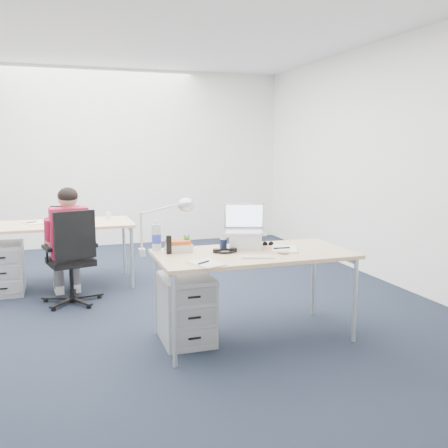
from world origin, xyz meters
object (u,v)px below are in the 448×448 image
object	(u,v)px
book_stack	(178,246)
far_cup	(108,216)
headphones	(225,250)
bear_figurine	(187,243)
can_koozie	(223,244)
seated_person	(68,244)
office_chair	(72,277)
cordless_phone	(169,245)
computer_mouse	(283,251)
drawer_pedestal_far	(4,269)
desk_far	(60,227)
dark_laptop	(64,216)
wireless_keyboard	(257,257)
water_bottle	(156,235)
desk_near	(254,258)
sunglasses	(268,244)
drawer_pedestal_near	(186,309)
silver_laptop	(245,227)
desk_lamp	(159,226)

from	to	relation	value
book_stack	far_cup	world-z (taller)	book_stack
book_stack	headphones	bearing A→B (deg)	-24.71
bear_figurine	can_koozie	bearing A→B (deg)	-8.59
seated_person	office_chair	bearing A→B (deg)	-89.62
headphones	cordless_phone	world-z (taller)	cordless_phone
computer_mouse	can_koozie	xyz separation A→B (m)	(-0.41, 0.31, 0.03)
drawer_pedestal_far	computer_mouse	world-z (taller)	computer_mouse
desk_far	dark_laptop	xyz separation A→B (m)	(0.05, -0.27, 0.16)
wireless_keyboard	bear_figurine	size ratio (longest dim) A/B	1.91
can_koozie	water_bottle	distance (m)	0.56
desk_near	drawer_pedestal_far	distance (m)	2.96
wireless_keyboard	sunglasses	size ratio (longest dim) A/B	2.50
headphones	sunglasses	xyz separation A→B (m)	(0.45, 0.16, -0.00)
book_stack	desk_far	bearing A→B (deg)	115.73
drawer_pedestal_near	silver_laptop	xyz separation A→B (m)	(0.54, 0.07, 0.64)
drawer_pedestal_near	can_koozie	distance (m)	0.62
can_koozie	far_cup	bearing A→B (deg)	109.62
water_bottle	dark_laptop	size ratio (longest dim) A/B	0.79
desk_near	desk_far	xyz separation A→B (m)	(-1.50, 2.14, 0.00)
desk_far	wireless_keyboard	xyz separation A→B (m)	(1.45, -2.33, 0.05)
book_stack	dark_laptop	size ratio (longest dim) A/B	0.65
headphones	book_stack	world-z (taller)	book_stack
headphones	desk_lamp	size ratio (longest dim) A/B	0.43
desk_near	far_cup	xyz separation A→B (m)	(-0.95, 2.26, 0.09)
far_cup	dark_laptop	bearing A→B (deg)	-142.13
drawer_pedestal_near	wireless_keyboard	bearing A→B (deg)	-30.22
silver_laptop	desk_lamp	distance (m)	0.74
computer_mouse	silver_laptop	bearing A→B (deg)	101.85
desk_lamp	drawer_pedestal_far	bearing A→B (deg)	124.11
far_cup	bear_figurine	bearing A→B (deg)	-77.77
desk_far	sunglasses	xyz separation A→B (m)	(1.72, -1.91, 0.06)
bear_figurine	drawer_pedestal_far	bearing A→B (deg)	132.51
headphones	desk_lamp	bearing A→B (deg)	177.66
far_cup	cordless_phone	bearing A→B (deg)	-82.68
desk_near	can_koozie	size ratio (longest dim) A/B	16.27
drawer_pedestal_far	headphones	bearing A→B (deg)	-46.58
silver_laptop	headphones	world-z (taller)	silver_laptop
book_stack	silver_laptop	bearing A→B (deg)	-5.63
cordless_phone	sunglasses	bearing A→B (deg)	6.47
cordless_phone	sunglasses	size ratio (longest dim) A/B	1.47
desk_far	sunglasses	world-z (taller)	sunglasses
seated_person	dark_laptop	size ratio (longest dim) A/B	3.71
office_chair	drawer_pedestal_far	bearing A→B (deg)	124.95
office_chair	wireless_keyboard	bearing A→B (deg)	-63.58
headphones	bear_figurine	bearing A→B (deg)	156.89
office_chair	desk_near	bearing A→B (deg)	-58.97
desk_near	headphones	distance (m)	0.24
silver_laptop	wireless_keyboard	distance (m)	0.41
drawer_pedestal_near	desk_lamp	xyz separation A→B (m)	(-0.20, 0.06, 0.69)
drawer_pedestal_far	far_cup	size ratio (longest dim) A/B	6.30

